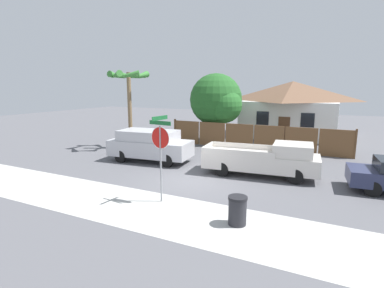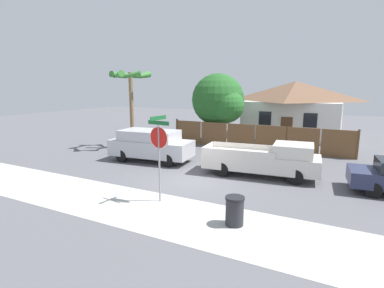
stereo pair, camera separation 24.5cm
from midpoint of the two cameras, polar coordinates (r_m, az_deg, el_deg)
ground_plane at (r=14.11m, az=-0.75°, el=-7.12°), size 80.00×80.00×0.00m
sidewalk_strip at (r=11.23m, az=-9.31°, el=-12.11°), size 36.00×3.20×0.01m
wooden_fence at (r=21.35m, az=11.31°, el=1.29°), size 12.70×0.12×1.85m
house at (r=28.35m, az=18.19°, el=6.58°), size 8.32×7.67×4.82m
oak_tree at (r=23.56m, az=4.60°, el=8.17°), size 4.27×4.06×5.38m
palm_tree at (r=21.49m, az=-12.28°, el=11.42°), size 2.67×2.88×5.42m
red_suv at (r=17.80m, az=-8.40°, el=-0.12°), size 4.99×2.47×1.84m
orange_pickup at (r=15.15m, az=13.26°, el=-2.85°), size 5.70×2.41×1.71m
stop_sign at (r=11.21m, az=-6.66°, el=0.03°), size 0.98×0.88×3.30m
trash_bin at (r=9.87m, az=7.93°, el=-12.42°), size 0.62×0.62×0.94m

